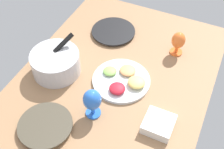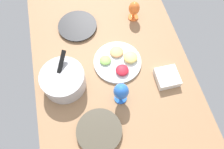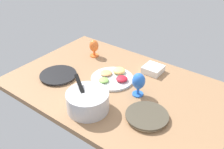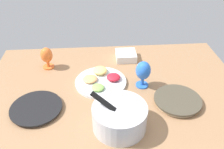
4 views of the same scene
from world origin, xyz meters
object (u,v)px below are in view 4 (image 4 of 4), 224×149
object	(u,v)px
dinner_plate_left	(177,101)
dinner_plate_right	(36,108)
fruit_platter	(101,80)
mixing_bowl	(119,116)
hurricane_glass_orange	(47,56)
square_bowl_white	(126,55)
hurricane_glass_blue	(143,71)

from	to	relation	value
dinner_plate_left	dinner_plate_right	distance (cm)	78.98
fruit_platter	dinner_plate_left	bearing A→B (deg)	152.46
mixing_bowl	hurricane_glass_orange	bearing A→B (deg)	-52.94
dinner_plate_right	fruit_platter	xyz separation A→B (cm)	(-36.21, -22.35, 0.63)
dinner_plate_right	mixing_bowl	bearing A→B (deg)	160.99
fruit_platter	hurricane_glass_orange	size ratio (longest dim) A/B	2.12
hurricane_glass_orange	square_bowl_white	bearing A→B (deg)	-172.45
hurricane_glass_blue	hurricane_glass_orange	size ratio (longest dim) A/B	1.14
dinner_plate_right	fruit_platter	size ratio (longest dim) A/B	0.88
fruit_platter	hurricane_glass_orange	distance (cm)	41.46
square_bowl_white	mixing_bowl	bearing A→B (deg)	80.09
dinner_plate_right	hurricane_glass_blue	distance (cm)	64.86
fruit_platter	hurricane_glass_orange	bearing A→B (deg)	-29.42
fruit_platter	dinner_plate_right	bearing A→B (deg)	31.69
mixing_bowl	hurricane_glass_orange	distance (cm)	72.23
square_bowl_white	fruit_platter	bearing A→B (deg)	54.75
mixing_bowl	square_bowl_white	bearing A→B (deg)	-99.91
mixing_bowl	square_bowl_white	size ratio (longest dim) A/B	1.94
hurricane_glass_blue	hurricane_glass_orange	bearing A→B (deg)	-22.10
mixing_bowl	hurricane_glass_blue	world-z (taller)	mixing_bowl
hurricane_glass_blue	hurricane_glass_orange	xyz separation A→B (cm)	(61.03, -24.78, -1.63)
dinner_plate_right	mixing_bowl	xyz separation A→B (cm)	(-44.17, 15.22, 5.87)
hurricane_glass_orange	fruit_platter	bearing A→B (deg)	150.58
dinner_plate_left	hurricane_glass_orange	bearing A→B (deg)	-28.40
dinner_plate_left	mixing_bowl	world-z (taller)	mixing_bowl
dinner_plate_right	fruit_platter	bearing A→B (deg)	-148.31
mixing_bowl	hurricane_glass_orange	xyz separation A→B (cm)	(43.51, -57.62, 2.08)
hurricane_glass_orange	square_bowl_white	size ratio (longest dim) A/B	1.07
hurricane_glass_blue	square_bowl_white	size ratio (longest dim) A/B	1.21
fruit_platter	square_bowl_white	distance (cm)	33.47
dinner_plate_left	mixing_bowl	distance (cm)	38.40
dinner_plate_left	square_bowl_white	distance (cm)	54.91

